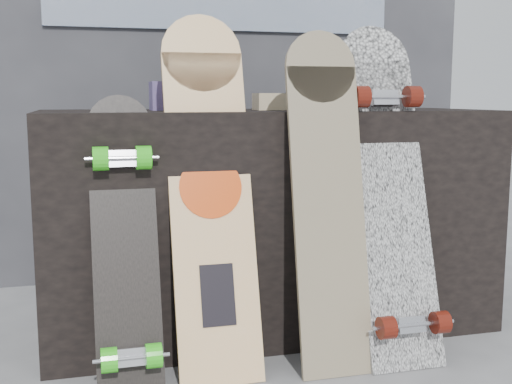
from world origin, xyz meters
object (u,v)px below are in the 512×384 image
object	(u,v)px
longboard_geisha	(210,182)
skateboard_dark	(125,238)
longboard_cascadia	(390,185)
longboard_celtic	(328,190)
vendor_table	(268,219)

from	to	relation	value
longboard_geisha	skateboard_dark	xyz separation A→B (m)	(-0.26, -0.05, -0.15)
longboard_cascadia	longboard_celtic	bearing A→B (deg)	-170.07
vendor_table	longboard_geisha	size ratio (longest dim) A/B	1.44
longboard_celtic	longboard_cascadia	distance (m)	0.23
longboard_cascadia	skateboard_dark	bearing A→B (deg)	-179.67
longboard_cascadia	longboard_geisha	bearing A→B (deg)	175.36
vendor_table	longboard_cascadia	xyz separation A→B (m)	(0.31, -0.35, 0.16)
longboard_geisha	longboard_celtic	world-z (taller)	longboard_geisha
longboard_celtic	longboard_cascadia	bearing A→B (deg)	9.93
longboard_geisha	vendor_table	bearing A→B (deg)	47.30
vendor_table	longboard_geisha	world-z (taller)	longboard_geisha
skateboard_dark	vendor_table	bearing A→B (deg)	33.00
vendor_table	longboard_celtic	world-z (taller)	longboard_celtic
longboard_geisha	longboard_cascadia	world-z (taller)	longboard_geisha
longboard_geisha	longboard_cascadia	size ratio (longest dim) A/B	1.02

